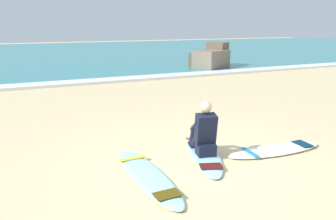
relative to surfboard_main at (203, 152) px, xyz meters
name	(u,v)px	position (x,y,z in m)	size (l,w,h in m)	color
ground_plane	(199,166)	(-0.33, -0.44, -0.04)	(80.00, 80.00, 0.00)	beige
sea	(55,54)	(-0.33, 21.92, 0.01)	(80.00, 28.00, 0.10)	teal
breaking_foam	(92,82)	(-0.33, 8.22, 0.02)	(80.00, 0.90, 0.11)	white
surfboard_main	(203,152)	(0.00, 0.00, 0.00)	(1.25, 2.27, 0.08)	#9ED1E5
surfer_seated	(204,133)	(-0.05, -0.10, 0.40)	(0.47, 0.75, 0.95)	black
surfboard_spare_near	(147,175)	(-1.28, -0.49, 0.00)	(0.58, 2.26, 0.08)	#9ED1E5
surfboard_spare_far	(275,150)	(1.26, -0.47, 0.00)	(2.01, 0.63, 0.08)	white
rock_outcrop_distant	(212,59)	(6.21, 9.87, 0.47)	(2.39, 2.39, 1.34)	brown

